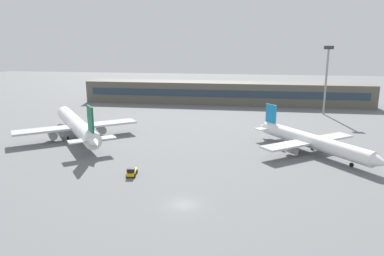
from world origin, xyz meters
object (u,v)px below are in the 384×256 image
object	(u,v)px
airplane_mid	(76,125)
floodlight_tower_west	(327,75)
baggage_tug_yellow	(132,172)
airplane_near	(313,141)

from	to	relation	value
airplane_mid	floodlight_tower_west	distance (m)	86.17
airplane_mid	baggage_tug_yellow	world-z (taller)	airplane_mid
floodlight_tower_west	airplane_mid	bearing A→B (deg)	-149.00
airplane_mid	floodlight_tower_west	bearing A→B (deg)	31.00
baggage_tug_yellow	floodlight_tower_west	xyz separation A→B (m)	(49.24, 69.91, 13.27)
baggage_tug_yellow	floodlight_tower_west	size ratio (longest dim) A/B	0.16
airplane_near	baggage_tug_yellow	bearing A→B (deg)	-151.22
floodlight_tower_west	airplane_near	bearing A→B (deg)	-103.59
floodlight_tower_west	baggage_tug_yellow	bearing A→B (deg)	-125.16
baggage_tug_yellow	airplane_mid	bearing A→B (deg)	132.93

